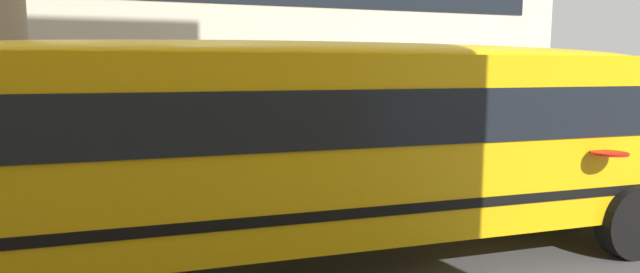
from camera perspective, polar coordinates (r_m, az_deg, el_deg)
ground_plane at (r=8.63m, az=-14.22°, el=-10.00°), size 400.00×400.00×0.00m
sidewalk_far at (r=15.64m, az=-16.67°, el=-2.23°), size 120.00×3.00×0.01m
lane_centreline at (r=8.63m, az=-14.22°, el=-9.98°), size 110.00×0.16×0.01m
school_bus at (r=6.91m, az=0.52°, el=0.50°), size 13.01×3.36×2.89m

